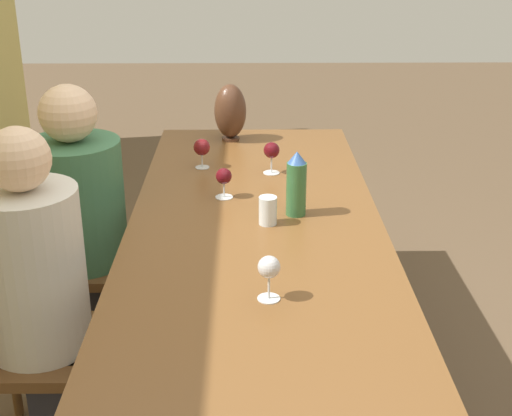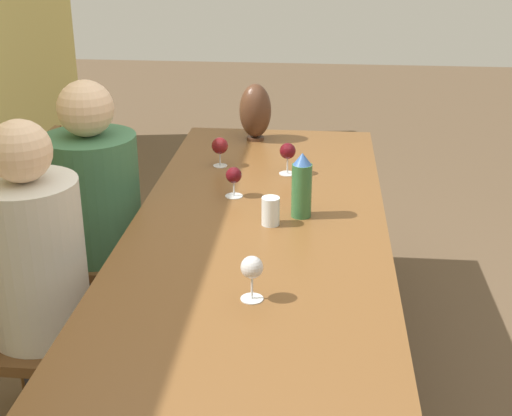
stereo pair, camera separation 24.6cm
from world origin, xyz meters
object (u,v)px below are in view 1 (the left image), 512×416
at_px(wine_glass_1, 224,177).
at_px(vase, 230,111).
at_px(wine_glass_3, 269,269).
at_px(water_tumbler, 268,211).
at_px(chair_far, 64,248).
at_px(water_bottle, 296,184).
at_px(chair_near, 18,331).
at_px(person_far, 83,219).
at_px(wine_glass_0, 202,148).
at_px(person_near, 40,292).
at_px(wine_glass_2, 272,151).

bearing_deg(wine_glass_1, vase, -0.72).
xyz_separation_m(wine_glass_1, wine_glass_3, (-0.81, -0.15, 0.01)).
xyz_separation_m(water_tumbler, chair_far, (0.36, 0.85, -0.32)).
height_order(water_bottle, water_tumbler, water_bottle).
bearing_deg(wine_glass_3, chair_near, 72.84).
bearing_deg(water_tumbler, water_bottle, -50.85).
xyz_separation_m(vase, person_far, (-0.68, 0.60, -0.28)).
distance_m(wine_glass_1, chair_far, 0.78).
distance_m(water_tumbler, chair_near, 0.95).
bearing_deg(wine_glass_0, person_near, 151.68).
xyz_separation_m(water_tumbler, person_near, (-0.29, 0.76, -0.17)).
distance_m(wine_glass_3, chair_near, 0.95).
xyz_separation_m(wine_glass_2, chair_far, (-0.19, 0.88, -0.37)).
bearing_deg(wine_glass_2, vase, 20.81).
bearing_deg(person_near, vase, -24.60).
relative_size(wine_glass_2, person_far, 0.12).
bearing_deg(person_near, wine_glass_0, -28.32).
relative_size(vase, wine_glass_3, 2.04).
height_order(wine_glass_2, person_near, person_near).
xyz_separation_m(wine_glass_0, chair_far, (-0.26, 0.58, -0.36)).
bearing_deg(vase, chair_far, 134.24).
bearing_deg(water_tumbler, vase, 8.56).
height_order(wine_glass_2, wine_glass_3, wine_glass_2).
xyz_separation_m(vase, person_near, (-1.33, 0.61, -0.26)).
distance_m(water_bottle, wine_glass_1, 0.33).
relative_size(wine_glass_1, wine_glass_3, 0.89).
height_order(water_bottle, person_far, person_far).
xyz_separation_m(vase, wine_glass_2, (-0.49, -0.19, -0.05)).
relative_size(water_bottle, person_far, 0.21).
height_order(vase, person_near, person_near).
xyz_separation_m(vase, wine_glass_0, (-0.42, 0.12, -0.05)).
bearing_deg(wine_glass_0, water_tumbler, -156.29).
distance_m(wine_glass_3, chair_far, 1.29).
xyz_separation_m(wine_glass_0, wine_glass_2, (-0.08, -0.30, 0.01)).
relative_size(wine_glass_1, person_far, 0.10).
relative_size(water_bottle, chair_far, 0.26).
distance_m(vase, chair_near, 1.55).
distance_m(water_bottle, person_near, 0.98).
height_order(water_bottle, wine_glass_2, water_bottle).
relative_size(water_tumbler, chair_near, 0.11).
bearing_deg(water_bottle, vase, 15.47).
bearing_deg(wine_glass_0, wine_glass_3, -167.39).
bearing_deg(wine_glass_2, chair_near, 133.33).
bearing_deg(water_tumbler, wine_glass_3, 178.74).
height_order(chair_near, chair_far, same).
xyz_separation_m(water_bottle, person_near, (-0.37, 0.87, -0.24)).
xyz_separation_m(chair_near, person_near, (0.00, -0.09, 0.15)).
bearing_deg(wine_glass_0, water_bottle, -144.61).
distance_m(water_bottle, wine_glass_0, 0.66).
bearing_deg(water_bottle, person_far, 72.49).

